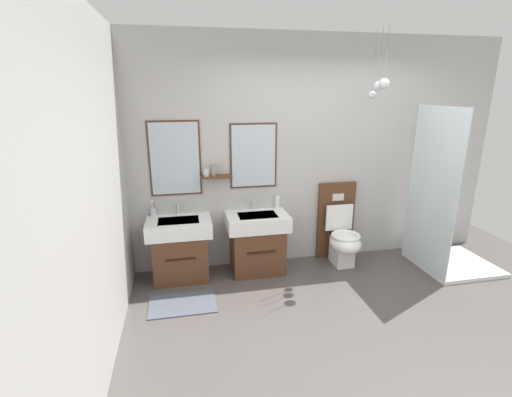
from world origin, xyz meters
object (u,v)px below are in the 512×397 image
object	(u,v)px
vanity_sink_left	(180,247)
vanity_sink_right	(257,241)
shower_tray	(445,235)
soap_dispenser	(277,202)
toilet	(340,234)
toothbrush_cup	(153,211)

from	to	relation	value
vanity_sink_left	vanity_sink_right	xyz separation A→B (m)	(0.90, 0.00, 0.00)
shower_tray	soap_dispenser	bearing A→B (deg)	163.57
toilet	vanity_sink_left	bearing A→B (deg)	-179.65
toothbrush_cup	soap_dispenser	xyz separation A→B (m)	(1.48, 0.01, 0.02)
toothbrush_cup	vanity_sink_left	bearing A→B (deg)	-31.54
toilet	toothbrush_cup	bearing A→B (deg)	175.93
vanity_sink_right	toothbrush_cup	xyz separation A→B (m)	(-1.19, 0.17, 0.39)
shower_tray	vanity_sink_left	bearing A→B (deg)	172.88
shower_tray	toothbrush_cup	bearing A→B (deg)	170.63
vanity_sink_left	toothbrush_cup	xyz separation A→B (m)	(-0.28, 0.17, 0.39)
vanity_sink_right	vanity_sink_left	bearing A→B (deg)	180.00
soap_dispenser	shower_tray	xyz separation A→B (m)	(1.95, -0.58, -0.37)
vanity_sink_left	toilet	size ratio (longest dim) A/B	0.72
toothbrush_cup	soap_dispenser	distance (m)	1.48
vanity_sink_right	soap_dispenser	distance (m)	0.54
vanity_sink_right	shower_tray	bearing A→B (deg)	-9.93
vanity_sink_right	shower_tray	distance (m)	2.28
vanity_sink_left	vanity_sink_right	world-z (taller)	same
vanity_sink_left	toilet	xyz separation A→B (m)	(1.98, 0.01, -0.00)
shower_tray	vanity_sink_right	bearing A→B (deg)	170.07
vanity_sink_right	toilet	distance (m)	1.07
toothbrush_cup	shower_tray	xyz separation A→B (m)	(3.43, -0.57, -0.35)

